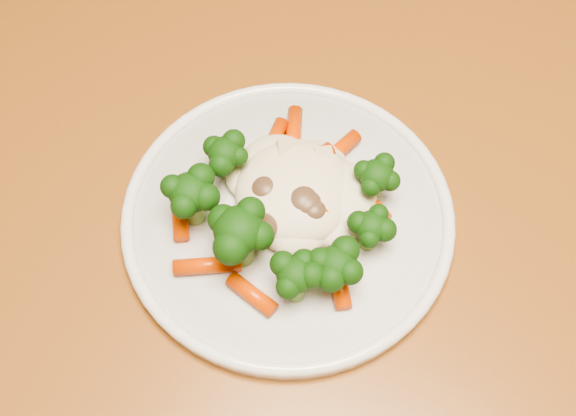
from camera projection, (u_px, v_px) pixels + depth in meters
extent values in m
plane|color=brown|center=(129.00, 350.00, 1.28)|extent=(3.00, 3.00, 0.00)
cube|color=#985923|center=(319.00, 243.00, 0.57)|extent=(1.25, 0.98, 0.04)
cube|color=#985923|center=(20.00, 124.00, 1.09)|extent=(0.07, 0.07, 0.71)
cylinder|color=white|center=(288.00, 217.00, 0.55)|extent=(0.25, 0.25, 0.01)
ellipsoid|color=#F7EAC5|center=(296.00, 184.00, 0.53)|extent=(0.11, 0.10, 0.04)
ellipsoid|color=black|center=(192.00, 202.00, 0.52)|extent=(0.05, 0.05, 0.05)
ellipsoid|color=black|center=(240.00, 240.00, 0.50)|extent=(0.06, 0.06, 0.05)
ellipsoid|color=black|center=(296.00, 281.00, 0.50)|extent=(0.04, 0.04, 0.04)
ellipsoid|color=black|center=(335.00, 271.00, 0.50)|extent=(0.04, 0.04, 0.04)
ellipsoid|color=black|center=(370.00, 233.00, 0.52)|extent=(0.04, 0.04, 0.03)
ellipsoid|color=black|center=(375.00, 183.00, 0.54)|extent=(0.04, 0.04, 0.04)
ellipsoid|color=black|center=(226.00, 161.00, 0.55)|extent=(0.04, 0.04, 0.04)
cylinder|color=#EF4C05|center=(293.00, 136.00, 0.57)|extent=(0.03, 0.05, 0.01)
cylinder|color=#EF4C05|center=(317.00, 164.00, 0.56)|extent=(0.04, 0.03, 0.01)
cylinder|color=#EF4C05|center=(366.00, 196.00, 0.55)|extent=(0.05, 0.04, 0.01)
cylinder|color=#EF4C05|center=(180.00, 210.00, 0.54)|extent=(0.04, 0.05, 0.01)
cylinder|color=#EF4C05|center=(207.00, 265.00, 0.52)|extent=(0.05, 0.03, 0.01)
cylinder|color=#EF4C05|center=(252.00, 294.00, 0.50)|extent=(0.04, 0.02, 0.01)
cylinder|color=#EF4C05|center=(340.00, 283.00, 0.51)|extent=(0.03, 0.04, 0.01)
cylinder|color=#EF4C05|center=(325.00, 190.00, 0.53)|extent=(0.02, 0.04, 0.01)
cylinder|color=#EF4C05|center=(308.00, 164.00, 0.55)|extent=(0.03, 0.05, 0.01)
cylinder|color=#EF4C05|center=(271.00, 147.00, 0.57)|extent=(0.02, 0.05, 0.01)
cylinder|color=#EF4C05|center=(336.00, 153.00, 0.57)|extent=(0.03, 0.05, 0.01)
ellipsoid|color=brown|center=(307.00, 203.00, 0.53)|extent=(0.03, 0.03, 0.02)
ellipsoid|color=brown|center=(314.00, 210.00, 0.52)|extent=(0.02, 0.02, 0.01)
ellipsoid|color=brown|center=(267.00, 189.00, 0.53)|extent=(0.02, 0.02, 0.02)
ellipsoid|color=brown|center=(262.00, 227.00, 0.52)|extent=(0.02, 0.02, 0.02)
ellipsoid|color=brown|center=(303.00, 201.00, 0.53)|extent=(0.03, 0.03, 0.02)
cube|color=beige|center=(291.00, 152.00, 0.55)|extent=(0.03, 0.02, 0.01)
cube|color=beige|center=(324.00, 161.00, 0.55)|extent=(0.02, 0.02, 0.01)
cube|color=beige|center=(274.00, 165.00, 0.54)|extent=(0.02, 0.02, 0.01)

